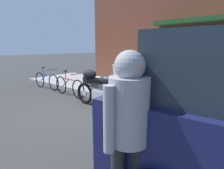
% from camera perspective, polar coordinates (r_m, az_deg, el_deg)
% --- Properties ---
extents(ground_plane, '(80.00, 80.00, 0.00)m').
position_cam_1_polar(ground_plane, '(5.00, -5.43, -8.58)').
color(ground_plane, '#373737').
extents(touring_motorcycle, '(2.13, 0.67, 1.41)m').
position_cam_1_polar(touring_motorcycle, '(5.19, -3.96, -0.79)').
color(touring_motorcycle, black).
rests_on(touring_motorcycle, ground_plane).
extents(parked_bicycle, '(1.72, 0.48, 0.92)m').
position_cam_1_polar(parked_bicycle, '(6.65, -13.41, -0.47)').
color(parked_bicycle, black).
rests_on(parked_bicycle, ground_plane).
extents(pedestrian_walking, '(0.45, 0.55, 1.71)m').
position_cam_1_polar(pedestrian_walking, '(1.73, 5.32, -10.72)').
color(pedestrian_walking, '#272727').
rests_on(pedestrian_walking, ground_plane).
extents(sandwich_board_sign, '(0.55, 0.41, 0.94)m').
position_cam_1_polar(sandwich_board_sign, '(7.24, 2.81, 2.65)').
color(sandwich_board_sign, silver).
rests_on(sandwich_board_sign, sidewalk_curb).
extents(second_bicycle_by_cafe, '(1.71, 0.48, 0.92)m').
position_cam_1_polar(second_bicycle_by_cafe, '(8.09, -20.01, 1.28)').
color(second_bicycle_by_cafe, black).
rests_on(second_bicycle_by_cafe, ground_plane).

